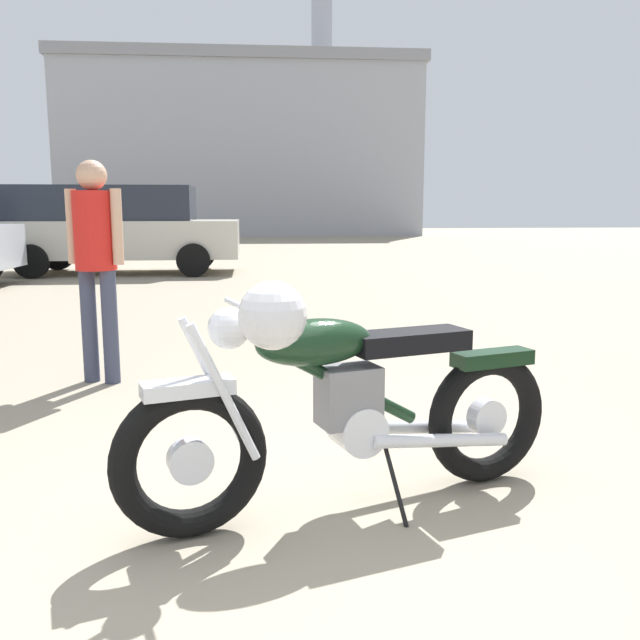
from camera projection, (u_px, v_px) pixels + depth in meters
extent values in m
plane|color=gray|center=(273.00, 549.00, 2.65)|extent=(80.00, 80.00, 0.00)
torus|color=black|center=(190.00, 461.00, 2.70)|extent=(0.64, 0.29, 0.64)
cylinder|color=silver|center=(190.00, 461.00, 2.70)|extent=(0.20, 0.13, 0.18)
torus|color=black|center=(487.00, 417.00, 3.26)|extent=(0.64, 0.29, 0.64)
cylinder|color=silver|center=(487.00, 417.00, 3.26)|extent=(0.20, 0.13, 0.18)
cube|color=silver|center=(188.00, 388.00, 2.65)|extent=(0.38, 0.23, 0.06)
cube|color=black|center=(493.00, 358.00, 3.22)|extent=(0.42, 0.24, 0.07)
cylinder|color=silver|center=(224.00, 393.00, 2.64)|extent=(0.28, 0.12, 0.58)
cylinder|color=silver|center=(215.00, 384.00, 2.77)|extent=(0.28, 0.12, 0.58)
sphere|color=silver|center=(229.00, 328.00, 2.68)|extent=(0.17, 0.17, 0.17)
cylinder|color=silver|center=(248.00, 309.00, 2.70)|extent=(0.21, 0.60, 0.03)
sphere|color=silver|center=(273.00, 315.00, 2.43)|extent=(0.25, 0.25, 0.25)
cylinder|color=black|center=(339.00, 381.00, 2.91)|extent=(0.74, 0.27, 0.47)
ellipsoid|color=black|center=(315.00, 342.00, 2.84)|extent=(0.56, 0.36, 0.20)
cube|color=black|center=(409.00, 341.00, 3.02)|extent=(0.57, 0.35, 0.09)
cube|color=slate|center=(348.00, 396.00, 2.94)|extent=(0.30, 0.25, 0.26)
cylinder|color=silver|center=(356.00, 428.00, 2.98)|extent=(0.27, 0.26, 0.22)
cylinder|color=silver|center=(442.00, 440.00, 3.05)|extent=(0.69, 0.26, 0.14)
cylinder|color=silver|center=(418.00, 427.00, 3.23)|extent=(0.69, 0.26, 0.14)
cylinder|color=black|center=(394.00, 481.00, 2.90)|extent=(0.09, 0.23, 0.33)
cylinder|color=#383D51|center=(110.00, 327.00, 5.08)|extent=(0.12, 0.12, 0.86)
cylinder|color=#383D51|center=(89.00, 326.00, 5.13)|extent=(0.12, 0.12, 0.86)
cylinder|color=red|center=(95.00, 231.00, 4.98)|extent=(0.30, 0.30, 0.58)
cylinder|color=tan|center=(117.00, 227.00, 4.93)|extent=(0.08, 0.08, 0.55)
cylinder|color=tan|center=(72.00, 226.00, 5.03)|extent=(0.08, 0.08, 0.55)
sphere|color=tan|center=(91.00, 175.00, 4.92)|extent=(0.22, 0.22, 0.22)
cylinder|color=black|center=(200.00, 254.00, 14.68)|extent=(0.64, 0.21, 0.64)
cylinder|color=black|center=(193.00, 260.00, 12.95)|extent=(0.64, 0.21, 0.64)
cylinder|color=black|center=(58.00, 255.00, 14.39)|extent=(0.64, 0.21, 0.64)
cylinder|color=black|center=(31.00, 261.00, 12.66)|extent=(0.64, 0.21, 0.64)
cube|color=beige|center=(121.00, 239.00, 13.61)|extent=(4.71, 1.80, 0.74)
cube|color=#232833|center=(104.00, 203.00, 13.46)|extent=(3.51, 1.63, 0.68)
cube|color=#9EA0A8|center=(244.00, 159.00, 35.95)|extent=(16.76, 12.34, 7.76)
cube|color=gray|center=(243.00, 77.00, 35.27)|extent=(17.06, 12.65, 0.50)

